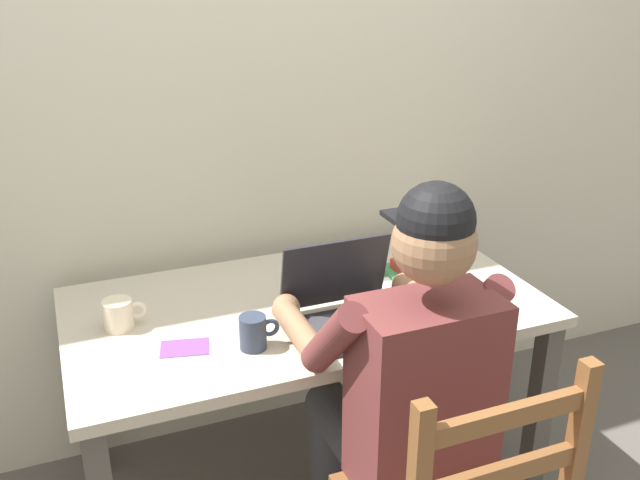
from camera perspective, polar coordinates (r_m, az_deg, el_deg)
back_wall at (r=2.37m, az=-5.34°, el=12.87°), size 6.00×0.04×2.60m
desk at (r=2.19m, az=-1.18°, el=-7.10°), size 1.42×0.76×0.70m
seated_person at (r=1.83m, az=6.75°, el=-11.25°), size 0.50×0.60×1.24m
laptop at (r=2.01m, az=2.14°, el=-5.36°), size 0.33×0.29×0.23m
computer_mouse at (r=2.11m, az=9.43°, el=-5.38°), size 0.06×0.10×0.03m
coffee_mug_white at (r=2.06m, az=-16.01°, el=-5.83°), size 0.12×0.08×0.09m
coffee_mug_dark at (r=1.90m, az=-5.39°, el=-7.47°), size 0.11×0.07×0.09m
book_stack_main at (r=2.32m, az=7.92°, el=-2.41°), size 0.21×0.17×0.06m
paper_pile_near_laptop at (r=2.23m, az=7.02°, el=-3.90°), size 0.27×0.23×0.01m
landscape_photo_print at (r=1.95m, az=-10.94°, el=-8.59°), size 0.15×0.12×0.00m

